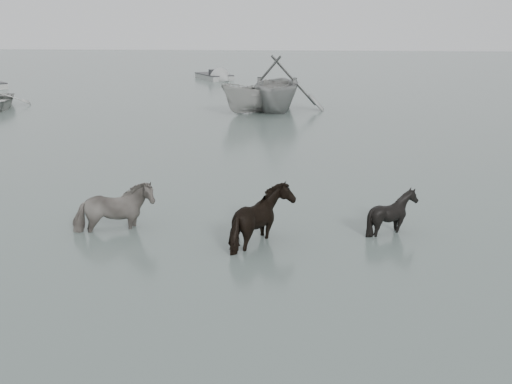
{
  "coord_description": "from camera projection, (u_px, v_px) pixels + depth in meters",
  "views": [
    {
      "loc": [
        0.77,
        -11.87,
        4.79
      ],
      "look_at": [
        -0.18,
        1.47,
        1.0
      ],
      "focal_mm": 45.0,
      "sensor_mm": 36.0,
      "label": 1
    }
  ],
  "objects": [
    {
      "name": "pony_dark",
      "position": [
        264.0,
        209.0,
        13.45
      ],
      "size": [
        1.36,
        1.57,
        1.55
      ],
      "primitive_type": "imported",
      "rotation": [
        0.0,
        0.0,
        1.55
      ],
      "color": "black",
      "rests_on": "ground"
    },
    {
      "name": "ground",
      "position": [
        260.0,
        261.0,
        12.75
      ],
      "size": [
        140.0,
        140.0,
        0.0
      ],
      "primitive_type": "plane",
      "color": "#56665E",
      "rests_on": "ground"
    },
    {
      "name": "pony_black",
      "position": [
        393.0,
        206.0,
        14.21
      ],
      "size": [
        1.25,
        1.15,
        1.21
      ],
      "primitive_type": "imported",
      "rotation": [
        0.0,
        0.0,
        1.4
      ],
      "color": "black",
      "rests_on": "ground"
    },
    {
      "name": "pony_pinto",
      "position": [
        113.0,
        199.0,
        14.26
      ],
      "size": [
        1.97,
        1.42,
        1.52
      ],
      "primitive_type": "imported",
      "rotation": [
        0.0,
        0.0,
        1.94
      ],
      "color": "black",
      "rests_on": "ground"
    },
    {
      "name": "skiff_mid",
      "position": [
        214.0,
        74.0,
        46.32
      ],
      "size": [
        3.81,
        4.87,
        0.75
      ],
      "primitive_type": null,
      "rotation": [
        0.0,
        0.0,
        -1.03
      ],
      "color": "#949694",
      "rests_on": "ground"
    },
    {
      "name": "rowboat_trail",
      "position": [
        277.0,
        81.0,
        31.52
      ],
      "size": [
        5.08,
        5.76,
        2.86
      ],
      "primitive_type": "imported",
      "rotation": [
        0.0,
        0.0,
        3.07
      ],
      "color": "gray",
      "rests_on": "ground"
    },
    {
      "name": "boat_small",
      "position": [
        257.0,
        95.0,
        31.12
      ],
      "size": [
        4.14,
        4.31,
        1.68
      ],
      "primitive_type": "imported",
      "rotation": [
        0.0,
        0.0,
        -0.74
      ],
      "color": "#A2A29D",
      "rests_on": "ground"
    }
  ]
}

